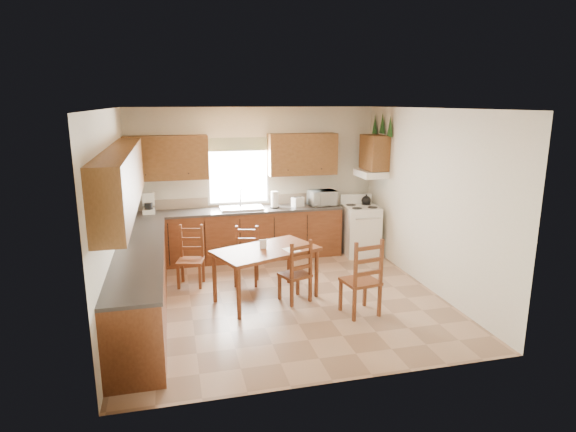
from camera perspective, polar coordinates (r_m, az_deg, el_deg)
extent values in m
plane|color=#9F7C5F|center=(7.12, -0.60, -9.66)|extent=(4.50, 4.50, 0.00)
plane|color=brown|center=(6.55, -0.66, 12.63)|extent=(4.50, 4.50, 0.00)
plane|color=beige|center=(6.58, -20.07, -0.05)|extent=(4.50, 4.50, 0.00)
plane|color=beige|center=(7.53, 16.28, 1.85)|extent=(4.50, 4.50, 0.00)
plane|color=beige|center=(8.87, -3.97, 4.04)|extent=(4.50, 4.50, 0.00)
plane|color=beige|center=(4.62, 5.80, -4.81)|extent=(4.50, 4.50, 0.00)
cube|color=brown|center=(8.72, -5.96, -2.29)|extent=(3.75, 0.60, 0.88)
cube|color=brown|center=(6.67, -16.99, -7.83)|extent=(0.60, 3.60, 0.88)
cube|color=#393331|center=(8.61, -6.03, 0.66)|extent=(3.75, 0.63, 0.04)
cube|color=#393331|center=(6.52, -17.27, -4.05)|extent=(0.63, 3.60, 0.04)
cube|color=gray|center=(8.87, -6.31, 1.75)|extent=(3.75, 0.01, 0.18)
cube|color=brown|center=(8.51, -14.21, 6.70)|extent=(1.41, 0.33, 0.75)
cube|color=brown|center=(8.83, 1.73, 7.33)|extent=(1.25, 0.33, 0.75)
cube|color=brown|center=(6.32, -19.09, 4.18)|extent=(0.33, 3.60, 0.75)
cube|color=brown|center=(8.83, 10.20, 7.42)|extent=(0.33, 0.62, 0.62)
cube|color=silver|center=(8.86, 9.80, 4.97)|extent=(0.44, 0.62, 0.12)
cube|color=silver|center=(8.77, -5.89, 5.21)|extent=(1.13, 0.02, 1.18)
cube|color=white|center=(8.76, -5.89, 5.21)|extent=(1.05, 0.01, 1.10)
cube|color=#446035|center=(8.68, -5.95, 8.45)|extent=(1.19, 0.01, 0.24)
cube|color=silver|center=(8.61, -5.54, 0.94)|extent=(0.75, 0.45, 0.04)
cone|color=#1B441A|center=(8.56, 12.02, 10.38)|extent=(0.22, 0.22, 0.36)
cone|color=#1B441A|center=(8.85, 11.12, 10.77)|extent=(0.22, 0.22, 0.36)
cone|color=#1B441A|center=(9.14, 10.26, 10.63)|extent=(0.22, 0.22, 0.36)
cube|color=silver|center=(9.03, 8.62, -1.77)|extent=(0.66, 0.67, 0.90)
cube|color=silver|center=(8.55, -16.22, 1.52)|extent=(0.30, 0.33, 0.38)
cylinder|color=white|center=(8.65, -1.60, 1.96)|extent=(0.17, 0.17, 0.30)
cube|color=silver|center=(8.79, 1.16, 1.69)|extent=(0.25, 0.21, 0.17)
imported|color=silver|center=(8.91, 4.09, 2.15)|extent=(0.49, 0.38, 0.27)
cube|color=brown|center=(6.94, -2.60, -6.92)|extent=(1.61, 1.27, 0.76)
cube|color=brown|center=(6.87, 0.82, -6.47)|extent=(0.49, 0.47, 0.91)
cube|color=brown|center=(6.51, 8.60, -7.08)|extent=(0.51, 0.49, 1.06)
cube|color=brown|center=(7.57, -11.50, -4.77)|extent=(0.46, 0.45, 0.93)
cube|color=brown|center=(7.52, -4.97, -4.81)|extent=(0.45, 0.44, 0.89)
cube|color=white|center=(6.77, 0.41, -4.03)|extent=(0.25, 0.29, 0.00)
cube|color=white|center=(6.82, -2.97, -3.35)|extent=(0.10, 0.04, 0.13)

